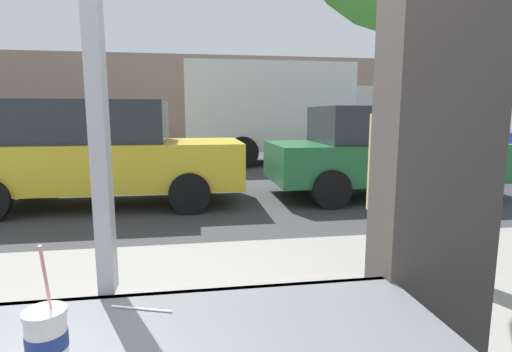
{
  "coord_description": "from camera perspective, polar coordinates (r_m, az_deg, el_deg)",
  "views": [
    {
      "loc": [
        0.28,
        -1.2,
        1.53
      ],
      "look_at": [
        0.84,
        2.31,
        0.97
      ],
      "focal_mm": 27.73,
      "sensor_mm": 36.0,
      "label": 1
    }
  ],
  "objects": [
    {
      "name": "ground_plane",
      "position": [
        9.33,
        -10.69,
        -0.64
      ],
      "size": [
        60.0,
        60.0,
        0.0
      ],
      "primitive_type": "plane",
      "color": "#38383A"
    },
    {
      "name": "pedestrian",
      "position": [
        2.46,
        19.4,
        -2.48
      ],
      "size": [
        0.32,
        0.32,
        1.63
      ],
      "color": "#41215A",
      "rests_on": "sidewalk_strip"
    },
    {
      "name": "box_truck",
      "position": [
        12.59,
        4.71,
        9.4
      ],
      "size": [
        6.69,
        2.44,
        3.01
      ],
      "color": "silver",
      "rests_on": "ground"
    },
    {
      "name": "sidewalk_strip",
      "position": [
        3.17,
        -13.91,
        -18.8
      ],
      "size": [
        16.0,
        2.8,
        0.13
      ],
      "primitive_type": "cube",
      "color": "gray",
      "rests_on": "ground"
    },
    {
      "name": "building_facade_far",
      "position": [
        19.68,
        -10.06,
        10.56
      ],
      "size": [
        28.0,
        1.2,
        4.26
      ],
      "primitive_type": "cube",
      "color": "gray",
      "rests_on": "ground"
    },
    {
      "name": "window_wall",
      "position": [
        1.35,
        -22.66,
        21.74
      ],
      "size": [
        2.67,
        0.2,
        2.9
      ],
      "color": "#423D38",
      "rests_on": "ground"
    },
    {
      "name": "parked_car_yellow",
      "position": [
        7.11,
        -21.52,
        3.12
      ],
      "size": [
        4.59,
        1.94,
        1.75
      ],
      "color": "gold",
      "rests_on": "ground"
    },
    {
      "name": "loose_straw",
      "position": [
        1.27,
        -16.18,
        -17.93
      ],
      "size": [
        0.18,
        0.07,
        0.01
      ],
      "primitive_type": "cylinder",
      "rotation": [
        0.0,
        1.57,
        -0.34
      ],
      "color": "white",
      "rests_on": "window_counter"
    },
    {
      "name": "soda_cup_right",
      "position": [
        1.06,
        -27.95,
        -20.02
      ],
      "size": [
        0.09,
        0.09,
        0.3
      ],
      "color": "white",
      "rests_on": "window_counter"
    },
    {
      "name": "parked_car_green",
      "position": [
        7.75,
        17.43,
        3.49
      ],
      "size": [
        4.18,
        1.99,
        1.66
      ],
      "color": "#236B38",
      "rests_on": "ground"
    }
  ]
}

